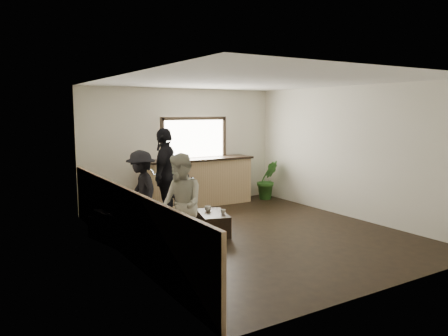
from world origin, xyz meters
TOP-DOWN VIEW (x-y plane):
  - ground at (0.00, 0.00)m, footprint 5.00×6.00m
  - room_shell at (-0.74, 0.00)m, footprint 5.01×6.01m
  - bar_counter at (0.30, 2.70)m, footprint 2.70×0.68m
  - sofa at (-2.15, 0.46)m, footprint 1.15×2.05m
  - coffee_table at (-0.65, 0.40)m, footprint 0.72×0.97m
  - cup_a at (-0.67, 0.57)m, footprint 0.15×0.15m
  - cup_b at (-0.54, 0.22)m, footprint 0.12×0.12m
  - potted_plant at (2.15, 2.42)m, footprint 0.65×0.57m
  - person_a at (-1.42, 0.12)m, footprint 0.49×0.60m
  - person_b at (-1.70, -0.40)m, footprint 0.66×0.82m
  - person_c at (-1.70, 1.30)m, footprint 0.60×1.01m
  - person_d at (-1.07, 1.61)m, footprint 1.07×1.18m

SIDE VIEW (x-z plane):
  - ground at x=0.00m, z-range -0.01..0.01m
  - coffee_table at x=-0.65m, z-range 0.00..0.39m
  - sofa at x=-2.15m, z-range 0.00..0.57m
  - cup_b at x=-0.54m, z-range 0.39..0.47m
  - cup_a at x=-0.67m, z-range 0.39..0.49m
  - potted_plant at x=2.15m, z-range 0.00..1.01m
  - bar_counter at x=0.30m, z-range -0.42..1.71m
  - person_a at x=-1.42m, z-range 0.00..1.51m
  - person_c at x=-1.70m, z-range 0.00..1.54m
  - person_b at x=-1.70m, z-range 0.00..1.62m
  - person_d at x=-1.07m, z-range 0.00..1.94m
  - room_shell at x=-0.74m, z-range 0.07..2.87m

